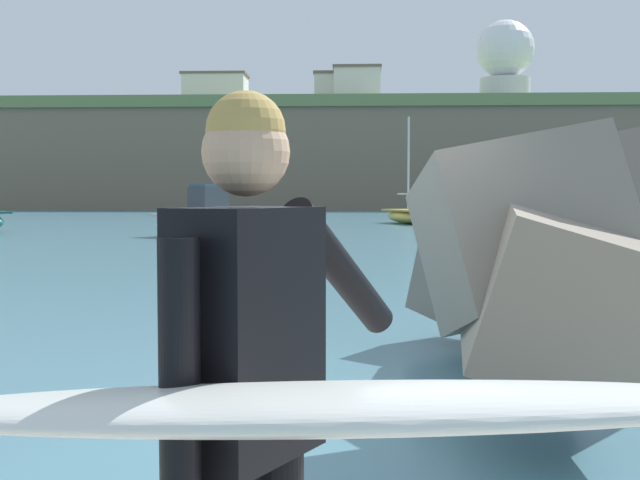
# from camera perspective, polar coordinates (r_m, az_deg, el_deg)

# --- Properties ---
(ground_plane) EXTENTS (400.00, 400.00, 0.00)m
(ground_plane) POSITION_cam_1_polar(r_m,az_deg,el_deg) (6.35, -0.56, -12.99)
(ground_plane) COLOR #42707F
(breakwater_jetty) EXTENTS (30.45, 6.98, 2.65)m
(breakwater_jetty) POSITION_cam_1_polar(r_m,az_deg,el_deg) (7.16, -3.73, -2.34)
(breakwater_jetty) COLOR #605B56
(breakwater_jetty) RESTS_ON ground
(surfer_with_board) EXTENTS (2.02, 1.54, 1.78)m
(surfer_with_board) POSITION_cam_1_polar(r_m,az_deg,el_deg) (1.95, -5.99, -11.56)
(surfer_with_board) COLOR black
(surfer_with_board) RESTS_ON walkway_path
(boat_near_left) EXTENTS (4.07, 5.11, 2.12)m
(boat_near_left) POSITION_cam_1_polar(r_m,az_deg,el_deg) (35.16, -7.93, 1.42)
(boat_near_left) COLOR white
(boat_near_left) RESTS_ON ground
(boat_near_right) EXTENTS (3.52, 5.61, 6.08)m
(boat_near_right) POSITION_cam_1_polar(r_m,az_deg,el_deg) (47.72, 6.21, 1.66)
(boat_near_right) COLOR #EAC64C
(boat_near_right) RESTS_ON ground
(mooring_buoy_middle) EXTENTS (0.44, 0.44, 0.44)m
(mooring_buoy_middle) POSITION_cam_1_polar(r_m,az_deg,el_deg) (34.50, -0.47, 0.67)
(mooring_buoy_middle) COLOR silver
(mooring_buoy_middle) RESTS_ON ground
(headland_bluff) EXTENTS (77.64, 33.78, 11.48)m
(headland_bluff) POSITION_cam_1_polar(r_m,az_deg,el_deg) (99.77, 2.01, 5.54)
(headland_bluff) COLOR #756651
(headland_bluff) RESTS_ON ground
(radar_dome) EXTENTS (6.35, 6.35, 9.26)m
(radar_dome) POSITION_cam_1_polar(r_m,az_deg,el_deg) (96.52, 12.50, 11.88)
(radar_dome) COLOR silver
(radar_dome) RESTS_ON headland_bluff
(station_building_west) EXTENTS (5.36, 6.22, 4.00)m
(station_building_west) POSITION_cam_1_polar(r_m,az_deg,el_deg) (98.49, 1.20, 10.09)
(station_building_west) COLOR silver
(station_building_west) RESTS_ON headland_bluff
(station_building_central) EXTENTS (5.24, 6.36, 3.97)m
(station_building_central) POSITION_cam_1_polar(r_m,az_deg,el_deg) (93.80, 2.55, 10.42)
(station_building_central) COLOR silver
(station_building_central) RESTS_ON headland_bluff
(station_building_east) EXTENTS (7.96, 4.99, 4.95)m
(station_building_east) POSITION_cam_1_polar(r_m,az_deg,el_deg) (105.68, -7.13, 9.86)
(station_building_east) COLOR silver
(station_building_east) RESTS_ON headland_bluff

